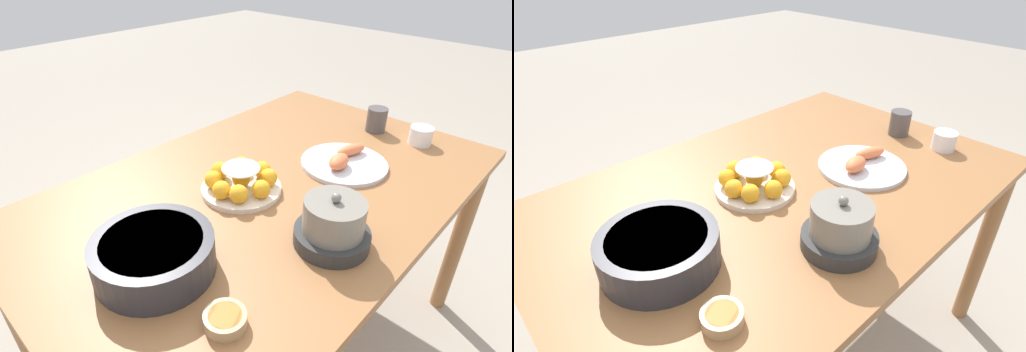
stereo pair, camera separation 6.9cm
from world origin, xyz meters
TOP-DOWN VIEW (x-y plane):
  - ground_plane at (0.00, 0.00)m, footprint 12.00×12.00m
  - dining_table at (0.00, 0.00)m, footprint 1.48×0.94m
  - cake_plate at (0.09, -0.04)m, footprint 0.24×0.24m
  - serving_bowl at (0.45, 0.05)m, footprint 0.28×0.28m
  - sauce_bowl at (0.45, 0.28)m, footprint 0.09×0.09m
  - seafood_platter at (-0.25, 0.10)m, footprint 0.28×0.28m
  - cup_near at (-0.57, 0.04)m, footprint 0.08×0.08m
  - cup_far at (-0.58, 0.22)m, footprint 0.08×0.08m
  - warming_pot at (0.11, 0.29)m, footprint 0.19×0.19m

SIDE VIEW (x-z plane):
  - ground_plane at x=0.00m, z-range 0.00..0.00m
  - dining_table at x=0.00m, z-range 0.29..1.07m
  - seafood_platter at x=-0.25m, z-range 0.76..0.82m
  - sauce_bowl at x=0.45m, z-range 0.78..0.81m
  - cup_far at x=-0.58m, z-range 0.78..0.84m
  - cake_plate at x=0.09m, z-range 0.77..0.86m
  - cup_near at x=-0.57m, z-range 0.78..0.87m
  - serving_bowl at x=0.45m, z-range 0.78..0.87m
  - warming_pot at x=0.11m, z-range 0.76..0.91m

